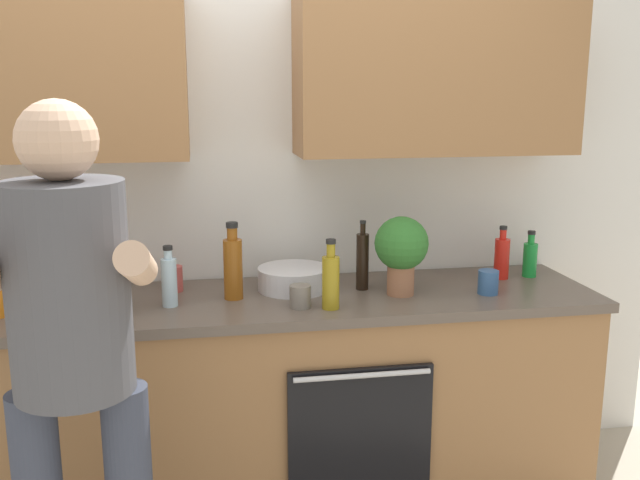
{
  "coord_description": "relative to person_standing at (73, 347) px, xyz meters",
  "views": [
    {
      "loc": [
        -0.19,
        -2.7,
        1.72
      ],
      "look_at": [
        0.27,
        -0.1,
        1.15
      ],
      "focal_mm": 39.32,
      "sensor_mm": 36.0,
      "label": 1
    }
  ],
  "objects": [
    {
      "name": "bottle_syrup",
      "position": [
        0.49,
        0.74,
        0.03
      ],
      "size": [
        0.08,
        0.08,
        0.31
      ],
      "color": "#8C4C14",
      "rests_on": "counter"
    },
    {
      "name": "potted_herb",
      "position": [
        1.17,
        0.68,
        0.09
      ],
      "size": [
        0.22,
        0.22,
        0.32
      ],
      "color": "#9E6647",
      "rests_on": "counter"
    },
    {
      "name": "cup_tea",
      "position": [
        1.52,
        0.62,
        -0.05
      ],
      "size": [
        0.08,
        0.08,
        0.1
      ],
      "primitive_type": "cylinder",
      "color": "#33598C",
      "rests_on": "counter"
    },
    {
      "name": "bottle_hotsauce",
      "position": [
        1.67,
        0.84,
        -0.01
      ],
      "size": [
        0.07,
        0.07,
        0.24
      ],
      "color": "red",
      "rests_on": "counter"
    },
    {
      "name": "back_wall_unit",
      "position": [
        0.56,
        1.0,
        0.5
      ],
      "size": [
        4.0,
        0.38,
        2.5
      ],
      "color": "silver",
      "rests_on": "ground"
    },
    {
      "name": "bottle_water",
      "position": [
        0.24,
        0.68,
        -0.0
      ],
      "size": [
        0.06,
        0.06,
        0.24
      ],
      "color": "silver",
      "rests_on": "counter"
    },
    {
      "name": "counter",
      "position": [
        0.56,
        0.73,
        -0.55
      ],
      "size": [
        2.84,
        0.67,
        0.9
      ],
      "color": "olive",
      "rests_on": "ground"
    },
    {
      "name": "bottle_wine",
      "position": [
        -0.27,
        0.81,
        -0.0
      ],
      "size": [
        0.05,
        0.05,
        0.25
      ],
      "color": "#471419",
      "rests_on": "counter"
    },
    {
      "name": "bottle_soy",
      "position": [
        1.03,
        0.78,
        0.02
      ],
      "size": [
        0.05,
        0.05,
        0.29
      ],
      "color": "black",
      "rests_on": "counter"
    },
    {
      "name": "person_standing",
      "position": [
        0.0,
        0.0,
        0.0
      ],
      "size": [
        0.49,
        0.45,
        1.7
      ],
      "color": "#383D4C",
      "rests_on": "ground"
    },
    {
      "name": "cup_ceramic",
      "position": [
        0.25,
        0.88,
        -0.05
      ],
      "size": [
        0.08,
        0.08,
        0.11
      ],
      "primitive_type": "cylinder",
      "color": "#BF4C47",
      "rests_on": "counter"
    },
    {
      "name": "mixing_bowl",
      "position": [
        0.75,
        0.83,
        -0.06
      ],
      "size": [
        0.3,
        0.3,
        0.09
      ],
      "primitive_type": "cylinder",
      "color": "silver",
      "rests_on": "counter"
    },
    {
      "name": "bottle_oil",
      "position": [
        0.85,
        0.54,
        0.01
      ],
      "size": [
        0.07,
        0.07,
        0.27
      ],
      "color": "olive",
      "rests_on": "counter"
    },
    {
      "name": "knife_block",
      "position": [
        0.05,
        0.63,
        0.03
      ],
      "size": [
        0.1,
        0.14,
        0.32
      ],
      "color": "brown",
      "rests_on": "counter"
    },
    {
      "name": "bottle_soda",
      "position": [
        1.81,
        0.85,
        -0.02
      ],
      "size": [
        0.06,
        0.06,
        0.21
      ],
      "color": "#198C33",
      "rests_on": "counter"
    },
    {
      "name": "cup_stoneware",
      "position": [
        0.74,
        0.57,
        -0.06
      ],
      "size": [
        0.08,
        0.08,
        0.09
      ],
      "primitive_type": "cylinder",
      "color": "slate",
      "rests_on": "counter"
    }
  ]
}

